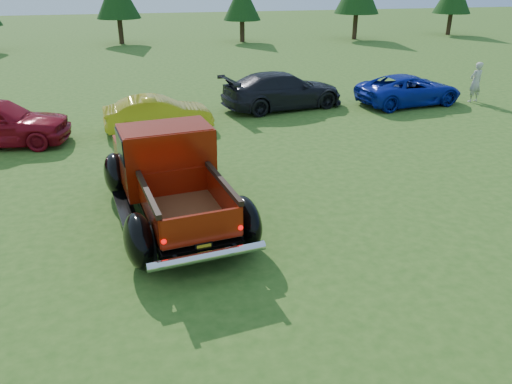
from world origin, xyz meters
TOP-DOWN VIEW (x-y plane):
  - ground at (0.00, 0.00)m, footprint 120.00×120.00m
  - tree_mid_right at (6.00, 30.00)m, footprint 2.82×2.82m
  - pickup_truck at (-1.59, 1.58)m, footprint 3.17×5.65m
  - show_car_yellow at (-1.50, 7.95)m, footprint 3.70×1.57m
  - show_car_grey at (3.47, 9.96)m, footprint 5.18×2.88m
  - show_car_blue at (8.64, 9.36)m, footprint 4.58×2.58m
  - spectator at (11.50, 9.12)m, footprint 0.66×0.50m

SIDE VIEW (x-z plane):
  - ground at x=0.00m, z-range 0.00..0.00m
  - show_car_yellow at x=-1.50m, z-range 0.00..1.19m
  - show_car_blue at x=8.64m, z-range 0.00..1.21m
  - show_car_grey at x=3.47m, z-range 0.00..1.42m
  - spectator at x=11.50m, z-range 0.00..1.64m
  - pickup_truck at x=-1.59m, z-range -0.05..1.96m
  - tree_mid_right at x=6.00m, z-range 0.77..5.17m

